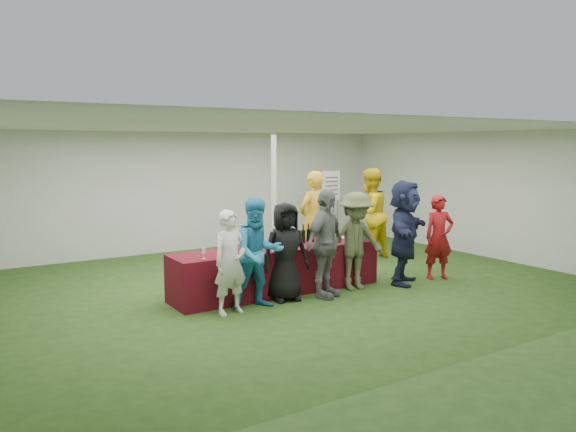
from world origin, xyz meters
TOP-DOWN VIEW (x-y plane):
  - ground at (0.00, 0.00)m, footprint 60.00×60.00m
  - tent at (0.50, 1.20)m, footprint 10.00×10.00m
  - serving_table at (-0.33, -0.31)m, footprint 3.60×0.80m
  - wine_bottles at (0.30, -0.17)m, footprint 0.79×0.10m
  - wine_glasses at (-1.22, -0.56)m, footprint 1.22×0.11m
  - water_bottle at (-0.31, -0.23)m, footprint 0.07×0.07m
  - bar_towel at (1.20, -0.26)m, footprint 0.25×0.18m
  - dump_bucket at (1.25, -0.53)m, footprint 0.22×0.22m
  - wine_list_sign at (2.91, 2.59)m, footprint 0.50×0.03m
  - staff_pourer at (1.19, 0.88)m, footprint 0.80×0.64m
  - staff_back at (2.74, 0.99)m, footprint 1.04×0.86m
  - customer_0 at (-1.52, -0.96)m, footprint 0.59×0.42m
  - customer_1 at (-1.05, -0.93)m, footprint 0.87×0.71m
  - customer_2 at (-0.48, -0.78)m, footprint 0.81×0.59m
  - customer_3 at (0.14, -0.98)m, footprint 1.10×0.81m
  - customer_4 at (0.86, -0.85)m, footprint 1.13×0.74m
  - customer_5 at (1.82, -1.00)m, footprint 1.67×1.44m
  - customer_6 at (2.60, -1.07)m, footprint 0.65×0.53m

SIDE VIEW (x-z plane):
  - ground at x=0.00m, z-range 0.00..0.00m
  - serving_table at x=-0.33m, z-range 0.00..0.75m
  - customer_0 at x=-1.52m, z-range 0.00..1.50m
  - customer_6 at x=2.60m, z-range 0.00..1.52m
  - bar_towel at x=1.20m, z-range 0.75..0.78m
  - customer_2 at x=-0.48m, z-range 0.00..1.54m
  - customer_4 at x=0.86m, z-range 0.00..1.64m
  - customer_1 at x=-1.05m, z-range 0.00..1.64m
  - dump_bucket at x=1.25m, z-range 0.75..0.93m
  - water_bottle at x=-0.31m, z-range 0.74..0.97m
  - wine_glasses at x=-1.22m, z-range 0.78..0.94m
  - customer_3 at x=0.14m, z-range 0.00..1.73m
  - wine_bottles at x=0.30m, z-range 0.71..1.03m
  - customer_5 at x=1.82m, z-range 0.00..1.81m
  - staff_pourer at x=1.19m, z-range 0.00..1.91m
  - staff_back at x=2.74m, z-range 0.00..1.92m
  - wine_list_sign at x=2.91m, z-range 0.42..2.22m
  - tent at x=0.50m, z-range -3.65..6.35m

